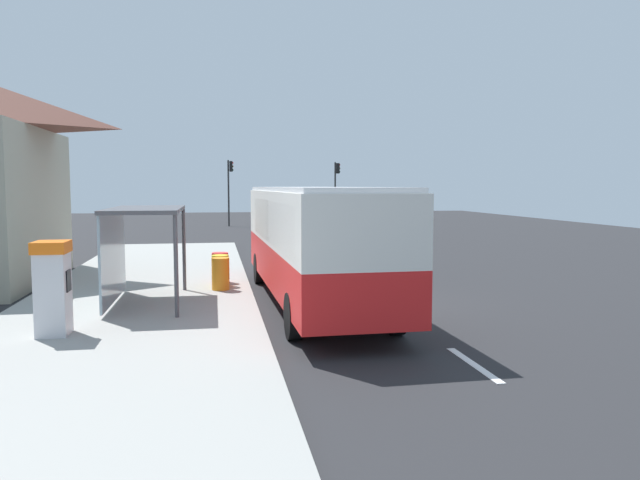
# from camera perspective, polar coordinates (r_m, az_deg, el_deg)

# --- Properties ---
(ground_plane) EXTENTS (56.00, 92.00, 0.04)m
(ground_plane) POSITION_cam_1_polar(r_m,az_deg,el_deg) (30.62, -1.66, -1.02)
(ground_plane) COLOR #262628
(sidewalk_platform) EXTENTS (6.20, 30.00, 0.18)m
(sidewalk_platform) POSITION_cam_1_polar(r_m,az_deg,el_deg) (18.52, -16.15, -4.90)
(sidewalk_platform) COLOR #999993
(sidewalk_platform) RESTS_ON ground
(lane_stripe_seg_0) EXTENTS (0.16, 2.20, 0.01)m
(lane_stripe_seg_0) POSITION_cam_1_polar(r_m,az_deg,el_deg) (11.59, 14.23, -11.26)
(lane_stripe_seg_0) COLOR silver
(lane_stripe_seg_0) RESTS_ON ground
(lane_stripe_seg_1) EXTENTS (0.16, 2.20, 0.01)m
(lane_stripe_seg_1) POSITION_cam_1_polar(r_m,az_deg,el_deg) (16.15, 6.93, -6.50)
(lane_stripe_seg_1) COLOR silver
(lane_stripe_seg_1) RESTS_ON ground
(lane_stripe_seg_2) EXTENTS (0.16, 2.20, 0.01)m
(lane_stripe_seg_2) POSITION_cam_1_polar(r_m,az_deg,el_deg) (20.91, 2.96, -3.81)
(lane_stripe_seg_2) COLOR silver
(lane_stripe_seg_2) RESTS_ON ground
(lane_stripe_seg_3) EXTENTS (0.16, 2.20, 0.01)m
(lane_stripe_seg_3) POSITION_cam_1_polar(r_m,az_deg,el_deg) (25.76, 0.48, -2.12)
(lane_stripe_seg_3) COLOR silver
(lane_stripe_seg_3) RESTS_ON ground
(lane_stripe_seg_4) EXTENTS (0.16, 2.20, 0.01)m
(lane_stripe_seg_4) POSITION_cam_1_polar(r_m,az_deg,el_deg) (30.66, -1.20, -0.97)
(lane_stripe_seg_4) COLOR silver
(lane_stripe_seg_4) RESTS_ON ground
(lane_stripe_seg_5) EXTENTS (0.16, 2.20, 0.01)m
(lane_stripe_seg_5) POSITION_cam_1_polar(r_m,az_deg,el_deg) (35.58, -2.42, -0.13)
(lane_stripe_seg_5) COLOR silver
(lane_stripe_seg_5) RESTS_ON ground
(lane_stripe_seg_6) EXTENTS (0.16, 2.20, 0.01)m
(lane_stripe_seg_6) POSITION_cam_1_polar(r_m,az_deg,el_deg) (40.53, -3.34, 0.50)
(lane_stripe_seg_6) COLOR silver
(lane_stripe_seg_6) RESTS_ON ground
(lane_stripe_seg_7) EXTENTS (0.16, 2.20, 0.01)m
(lane_stripe_seg_7) POSITION_cam_1_polar(r_m,az_deg,el_deg) (45.48, -4.06, 1.00)
(lane_stripe_seg_7) COLOR silver
(lane_stripe_seg_7) RESTS_ON ground
(bus) EXTENTS (2.75, 11.06, 3.21)m
(bus) POSITION_cam_1_polar(r_m,az_deg,el_deg) (16.53, -0.66, 0.24)
(bus) COLOR red
(bus) RESTS_ON ground
(white_van) EXTENTS (2.21, 5.28, 2.30)m
(white_van) POSITION_cam_1_polar(r_m,az_deg,el_deg) (40.60, -0.59, 2.41)
(white_van) COLOR silver
(white_van) RESTS_ON ground
(sedan_near) EXTENTS (2.03, 4.49, 1.52)m
(sedan_near) POSITION_cam_1_polar(r_m,az_deg,el_deg) (47.65, -1.86, 2.14)
(sedan_near) COLOR navy
(sedan_near) RESTS_ON ground
(ticket_machine) EXTENTS (0.66, 0.76, 1.94)m
(ticket_machine) POSITION_cam_1_polar(r_m,az_deg,el_deg) (13.60, -23.80, -4.09)
(ticket_machine) COLOR silver
(ticket_machine) RESTS_ON sidewalk_platform
(recycling_bin_orange) EXTENTS (0.52, 0.52, 0.95)m
(recycling_bin_orange) POSITION_cam_1_polar(r_m,az_deg,el_deg) (18.18, -9.32, -3.15)
(recycling_bin_orange) COLOR orange
(recycling_bin_orange) RESTS_ON sidewalk_platform
(recycling_bin_yellow) EXTENTS (0.52, 0.52, 0.95)m
(recycling_bin_yellow) POSITION_cam_1_polar(r_m,az_deg,el_deg) (18.87, -9.34, -2.85)
(recycling_bin_yellow) COLOR yellow
(recycling_bin_yellow) RESTS_ON sidewalk_platform
(recycling_bin_red) EXTENTS (0.52, 0.52, 0.95)m
(recycling_bin_red) POSITION_cam_1_polar(r_m,az_deg,el_deg) (19.57, -9.36, -2.57)
(recycling_bin_red) COLOR red
(recycling_bin_red) RESTS_ON sidewalk_platform
(traffic_light_near_side) EXTENTS (0.49, 0.28, 5.18)m
(traffic_light_near_side) POSITION_cam_1_polar(r_m,az_deg,el_deg) (49.70, 1.55, 5.31)
(traffic_light_near_side) COLOR #2D2D2D
(traffic_light_near_side) RESTS_ON ground
(traffic_light_far_side) EXTENTS (0.49, 0.28, 5.32)m
(traffic_light_far_side) POSITION_cam_1_polar(r_m,az_deg,el_deg) (49.53, -8.48, 5.35)
(traffic_light_far_side) COLOR #2D2D2D
(traffic_light_far_side) RESTS_ON ground
(bus_shelter) EXTENTS (1.80, 4.00, 2.50)m
(bus_shelter) POSITION_cam_1_polar(r_m,az_deg,el_deg) (16.41, -17.08, 0.88)
(bus_shelter) COLOR #4C4C51
(bus_shelter) RESTS_ON sidewalk_platform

